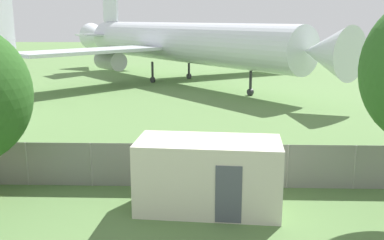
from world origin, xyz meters
The scene contains 3 objects.
perimeter_fence centered at (0.00, 11.35, 0.87)m, with size 56.07×0.07×1.74m.
airplane centered at (-1.06, 41.09, 4.03)m, with size 28.35×33.38×11.88m.
portable_cabin centered at (2.02, 9.32, 1.22)m, with size 5.01×2.63×2.45m.
Camera 1 is at (1.93, -5.18, 6.44)m, focal length 42.00 mm.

